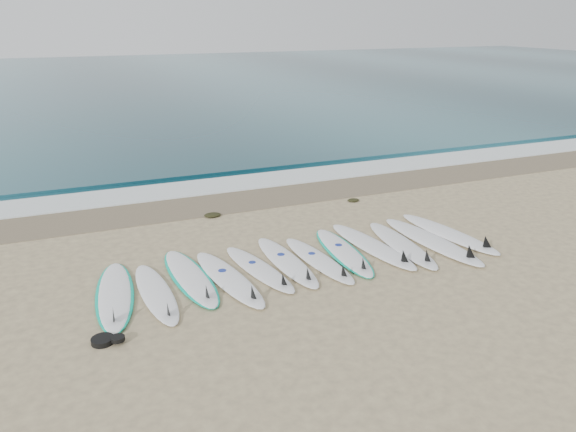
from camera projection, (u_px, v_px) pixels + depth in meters
name	position (u px, v px, depth m)	size (l,w,h in m)	color
ground	(304.00, 264.00, 10.45)	(120.00, 120.00, 0.00)	tan
ocean	(111.00, 82.00, 38.66)	(120.00, 55.00, 0.03)	#184855
wet_sand_band	(237.00, 200.00, 14.01)	(120.00, 1.80, 0.01)	#6E5F49
foam_band	(221.00, 185.00, 15.22)	(120.00, 1.40, 0.04)	silver
wave_crest	(207.00, 171.00, 16.51)	(120.00, 1.00, 0.10)	#184855
surfboard_0	(115.00, 295.00, 9.17)	(0.92, 2.63, 0.33)	white
surfboard_1	(157.00, 294.00, 9.21)	(0.59, 2.40, 0.30)	white
surfboard_2	(191.00, 277.00, 9.79)	(0.78, 2.60, 0.33)	white
surfboard_3	(230.00, 279.00, 9.72)	(0.88, 2.63, 0.33)	white
surfboard_4	(260.00, 269.00, 10.10)	(0.88, 2.38, 0.30)	white
surfboard_5	(288.00, 262.00, 10.39)	(0.59, 2.52, 0.32)	white
surfboard_6	(320.00, 260.00, 10.46)	(0.70, 2.41, 0.30)	white
surfboard_7	(344.00, 252.00, 10.85)	(0.82, 2.54, 0.32)	white
surfboard_8	(374.00, 246.00, 11.08)	(0.82, 2.73, 0.34)	white
surfboard_9	(403.00, 245.00, 11.15)	(0.75, 2.63, 0.33)	white
surfboard_10	(434.00, 241.00, 11.31)	(0.83, 2.93, 0.37)	white
surfboard_11	(451.00, 234.00, 11.71)	(0.93, 2.77, 0.35)	white
seaweed_near	(212.00, 215.00, 12.89)	(0.39, 0.30, 0.08)	black
seaweed_far	(353.00, 200.00, 13.95)	(0.31, 0.24, 0.06)	black
leash_coil	(106.00, 340.00, 7.91)	(0.46, 0.36, 0.11)	black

